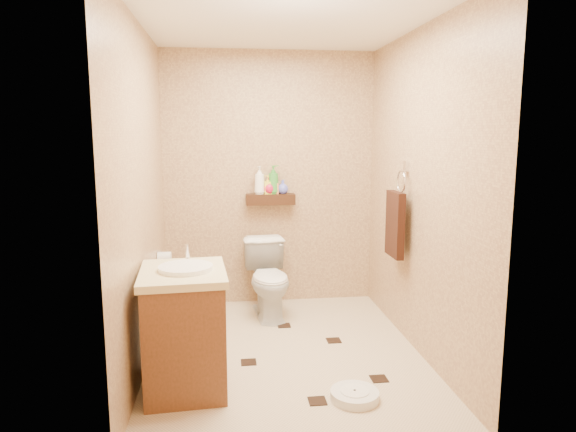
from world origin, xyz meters
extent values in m
plane|color=beige|center=(0.00, 0.00, 0.00)|extent=(2.50, 2.50, 0.00)
cube|color=tan|center=(0.00, 1.25, 1.20)|extent=(2.00, 0.04, 2.40)
cube|color=tan|center=(0.00, -1.25, 1.20)|extent=(2.00, 0.04, 2.40)
cube|color=tan|center=(-1.00, 0.00, 1.20)|extent=(0.04, 2.50, 2.40)
cube|color=tan|center=(1.00, 0.00, 1.20)|extent=(0.04, 2.50, 2.40)
cube|color=white|center=(0.00, 0.00, 2.40)|extent=(2.00, 2.50, 0.02)
cube|color=#351B0E|center=(0.00, 1.17, 1.02)|extent=(0.46, 0.14, 0.10)
cube|color=black|center=(-0.28, -0.13, 0.00)|extent=(0.11, 0.11, 0.01)
cube|color=black|center=(0.41, 0.18, 0.00)|extent=(0.11, 0.11, 0.01)
cube|color=black|center=(0.11, -0.73, 0.00)|extent=(0.11, 0.11, 0.01)
cube|color=black|center=(-0.55, 0.58, 0.00)|extent=(0.11, 0.11, 0.01)
cube|color=black|center=(0.58, -0.49, 0.00)|extent=(0.11, 0.11, 0.01)
cube|color=black|center=(0.05, 0.55, 0.00)|extent=(0.11, 0.11, 0.01)
imported|color=white|center=(-0.05, 0.83, 0.34)|extent=(0.44, 0.70, 0.68)
cube|color=brown|center=(-0.70, -0.44, 0.37)|extent=(0.53, 0.64, 0.74)
cube|color=beige|center=(-0.70, -0.44, 0.76)|extent=(0.57, 0.68, 0.05)
cylinder|color=white|center=(-0.68, -0.44, 0.79)|extent=(0.34, 0.34, 0.05)
cylinder|color=silver|center=(-0.68, -0.23, 0.85)|extent=(0.03, 0.03, 0.11)
cylinder|color=white|center=(0.35, -0.74, 0.03)|extent=(0.40, 0.40, 0.06)
cylinder|color=white|center=(0.35, -0.74, 0.06)|extent=(0.18, 0.18, 0.01)
cylinder|color=#175C55|center=(-0.64, 1.00, 0.05)|extent=(0.10, 0.10, 0.11)
cylinder|color=white|center=(-0.64, 1.00, 0.26)|extent=(0.02, 0.02, 0.31)
sphere|color=white|center=(-0.64, 1.00, 0.40)|extent=(0.07, 0.07, 0.07)
cube|color=silver|center=(0.98, 0.25, 1.38)|extent=(0.03, 0.06, 0.08)
torus|color=silver|center=(0.95, 0.25, 1.26)|extent=(0.02, 0.19, 0.19)
cube|color=#33140F|center=(0.91, 0.25, 0.92)|extent=(0.06, 0.30, 0.52)
cylinder|color=white|center=(-0.94, 0.65, 0.60)|extent=(0.11, 0.11, 0.11)
cylinder|color=silver|center=(-0.98, 0.65, 0.66)|extent=(0.04, 0.02, 0.02)
imported|color=white|center=(-0.10, 1.17, 1.20)|extent=(0.13, 0.13, 0.26)
imported|color=yellow|center=(-0.02, 1.17, 1.16)|extent=(0.09, 0.09, 0.18)
imported|color=#BE163B|center=(-0.01, 1.17, 1.15)|extent=(0.15, 0.15, 0.16)
imported|color=#348B2E|center=(0.03, 1.17, 1.21)|extent=(0.13, 0.13, 0.27)
imported|color=#E2824B|center=(0.04, 1.17, 1.15)|extent=(0.07, 0.07, 0.15)
imported|color=#535BD0|center=(0.12, 1.17, 1.14)|extent=(0.11, 0.11, 0.13)
camera|label=1|loc=(-0.43, -3.62, 1.63)|focal=32.00mm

